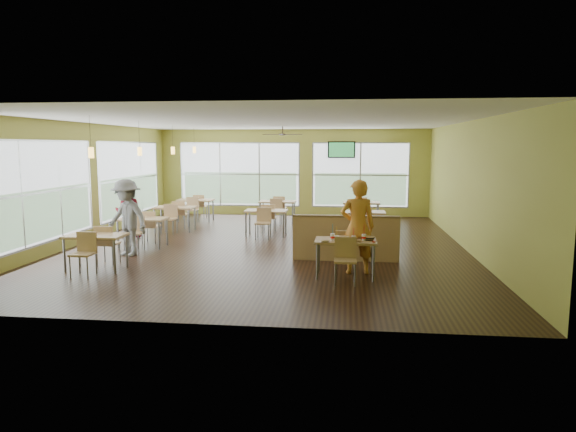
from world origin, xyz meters
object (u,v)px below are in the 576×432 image
Objects in this scene: man_plaid at (358,227)px; food_basket at (368,238)px; main_table at (346,246)px; half_wall_divider at (346,238)px.

man_plaid reaches higher than food_basket.
main_table is 1.45m from half_wall_divider.
main_table is 5.54× the size of food_basket.
man_plaid is 7.01× the size of food_basket.
half_wall_divider is at bearing 107.58° from food_basket.
half_wall_divider is 1.25× the size of man_plaid.
half_wall_divider reaches higher than food_basket.
food_basket is (0.21, -0.26, -0.18)m from man_plaid.
man_plaid reaches higher than main_table.
main_table is 0.79× the size of man_plaid.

